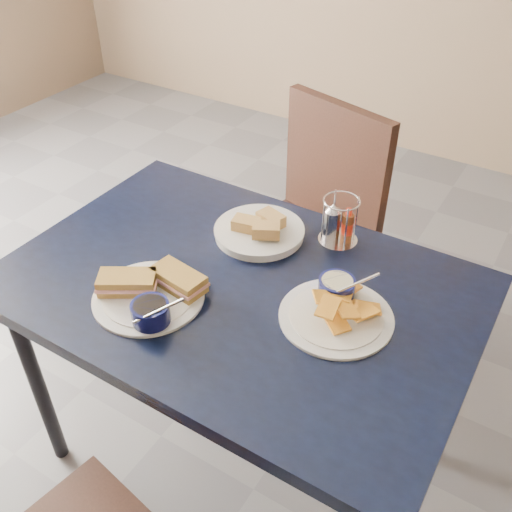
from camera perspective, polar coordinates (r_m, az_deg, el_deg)
The scene contains 7 objects.
ground at distance 1.95m, azimuth -0.24°, elevation -22.30°, with size 6.00×6.00×0.00m, color #59595E.
dining_table at distance 1.50m, azimuth -1.78°, elevation -4.59°, with size 1.19×0.80×0.75m.
chair_far at distance 2.10m, azimuth 5.16°, elevation 4.20°, with size 0.54×0.54×0.94m.
sandwich_plate at distance 1.41m, azimuth -10.45°, elevation -3.57°, with size 0.30×0.28×0.12m.
plantain_plate at distance 1.37m, azimuth 8.15°, elevation -4.93°, with size 0.27×0.27×0.12m.
bread_basket at distance 1.60m, azimuth 0.37°, elevation 2.56°, with size 0.25×0.25×0.07m.
condiment_caddy at distance 1.58m, azimuth 8.19°, elevation 3.25°, with size 0.11×0.11×0.14m.
Camera 1 is at (0.52, -0.83, 1.69)m, focal length 40.00 mm.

